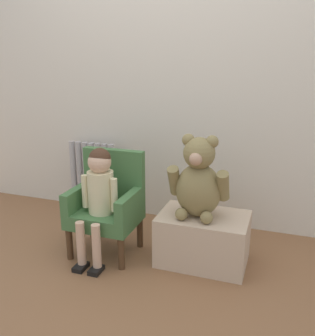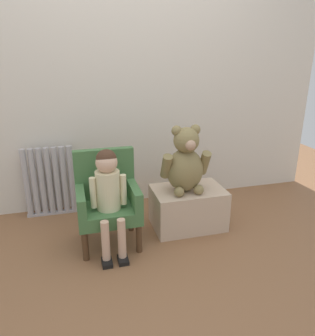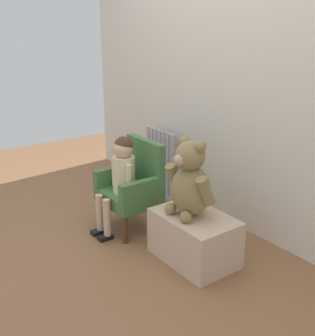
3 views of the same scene
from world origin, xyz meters
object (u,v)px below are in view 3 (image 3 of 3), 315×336
object	(u,v)px
child_armchair	(134,185)
large_teddy_bear	(190,182)
radiator	(160,163)
child_figure	(121,171)
low_bench	(194,238)

from	to	relation	value
child_armchair	large_teddy_bear	xyz separation A→B (m)	(0.62, 0.04, 0.21)
radiator	child_figure	distance (m)	0.83
child_armchair	large_teddy_bear	distance (m)	0.65
child_figure	large_teddy_bear	distance (m)	0.64
child_figure	low_bench	distance (m)	0.75
child_figure	large_teddy_bear	bearing A→B (deg)	14.19
child_armchair	low_bench	xyz separation A→B (m)	(0.65, 0.06, -0.19)
radiator	child_armchair	world-z (taller)	child_armchair
radiator	large_teddy_bear	size ratio (longest dim) A/B	1.17
child_armchair	low_bench	size ratio (longest dim) A/B	1.23
low_bench	large_teddy_bear	distance (m)	0.40
radiator	large_teddy_bear	distance (m)	1.20
child_figure	low_bench	xyz separation A→B (m)	(0.65, 0.17, -0.33)
child_armchair	low_bench	distance (m)	0.68
radiator	child_armchair	xyz separation A→B (m)	(0.43, -0.57, 0.05)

